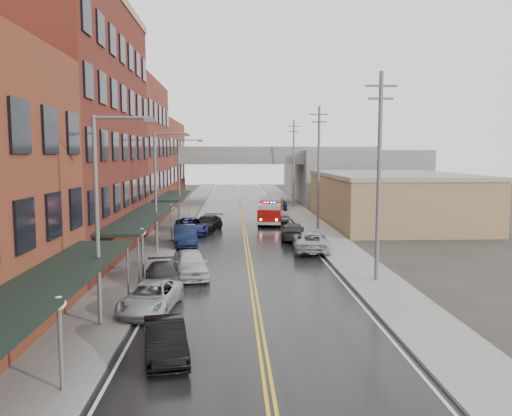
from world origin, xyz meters
name	(u,v)px	position (x,y,z in m)	size (l,w,h in m)	color
road	(246,239)	(0.00, 30.00, 0.01)	(11.00, 160.00, 0.02)	black
sidewalk_left	(162,239)	(-7.30, 30.00, 0.07)	(3.00, 160.00, 0.15)	slate
sidewalk_right	(329,238)	(7.30, 30.00, 0.07)	(3.00, 160.00, 0.15)	slate
curb_left	(181,239)	(-5.65, 30.00, 0.07)	(0.30, 160.00, 0.15)	gray
curb_right	(310,238)	(5.65, 30.00, 0.07)	(0.30, 160.00, 0.15)	gray
brick_building_b	(59,131)	(-13.30, 23.00, 9.00)	(9.00, 20.00, 18.00)	#531B16
brick_building_c	(117,153)	(-13.30, 40.50, 7.50)	(9.00, 15.00, 15.00)	maroon
brick_building_far	(146,164)	(-13.30, 58.00, 6.00)	(9.00, 20.00, 12.00)	brown
tan_building	(391,200)	(16.00, 40.00, 2.50)	(14.00, 22.00, 5.00)	#94714F
right_far_block	(347,175)	(18.00, 70.00, 4.00)	(18.00, 30.00, 8.00)	slate
awning_0	(47,284)	(-7.49, 4.00, 2.99)	(2.60, 16.00, 3.09)	black
awning_1	(144,216)	(-7.49, 23.00, 2.99)	(2.60, 18.00, 3.09)	black
awning_2	(173,196)	(-7.49, 40.50, 2.99)	(2.60, 13.00, 3.09)	black
globe_lamp_0	(60,322)	(-6.40, 2.00, 2.31)	(0.44, 0.44, 3.12)	#59595B
globe_lamp_1	(142,242)	(-6.40, 16.00, 2.31)	(0.44, 0.44, 3.12)	#59595B
globe_lamp_2	(172,214)	(-6.40, 30.00, 2.31)	(0.44, 0.44, 3.12)	#59595B
street_lamp_0	(103,207)	(-6.55, 8.00, 5.19)	(2.64, 0.22, 9.00)	#59595B
street_lamp_1	(159,185)	(-6.55, 24.00, 5.19)	(2.64, 0.22, 9.00)	#59595B
street_lamp_2	(181,175)	(-6.55, 40.00, 5.19)	(2.64, 0.22, 9.00)	#59595B
utility_pole_0	(379,174)	(7.20, 15.00, 6.31)	(1.80, 0.24, 12.00)	#59595B
utility_pole_1	(319,166)	(7.20, 35.00, 6.31)	(1.80, 0.24, 12.00)	#59595B
utility_pole_2	(294,162)	(7.20, 55.00, 6.31)	(1.80, 0.24, 12.00)	#59595B
overpass	(240,164)	(0.00, 62.00, 5.99)	(40.00, 10.00, 7.50)	slate
fire_truck	(271,210)	(2.97, 40.03, 1.46)	(3.74, 7.61, 2.69)	#B60C08
parked_car_left_1	(165,339)	(-3.60, 4.70, 0.68)	(1.44, 4.13, 1.36)	black
parked_car_left_2	(151,297)	(-5.00, 10.20, 0.67)	(2.23, 4.83, 1.34)	#A0A2A7
parked_car_left_3	(163,276)	(-5.00, 14.24, 0.68)	(1.90, 4.67, 1.36)	#28282A
parked_car_left_4	(190,264)	(-3.69, 16.80, 0.82)	(1.93, 4.79, 1.63)	#B9B9B9
parked_car_left_5	(185,236)	(-5.00, 27.20, 0.83)	(1.75, 5.02, 1.65)	black
parked_car_left_6	(191,226)	(-5.00, 33.20, 0.75)	(2.50, 5.43, 1.51)	#121244
parked_car_left_7	(207,224)	(-3.60, 34.80, 0.75)	(2.11, 5.19, 1.51)	black
parked_car_right_0	(311,241)	(4.81, 24.35, 0.79)	(2.61, 5.66, 1.57)	#9B9DA3
parked_car_right_1	(293,231)	(4.10, 29.80, 0.72)	(2.02, 4.96, 1.44)	black
parked_car_right_2	(277,215)	(3.78, 41.80, 0.70)	(1.66, 4.12, 1.40)	silver
parked_car_right_3	(279,206)	(5.00, 52.20, 0.69)	(1.45, 4.16, 1.37)	black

